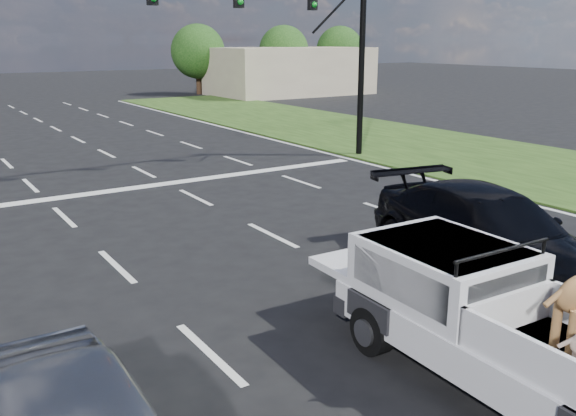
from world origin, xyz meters
The scene contains 10 objects.
ground centered at (0.00, 0.00, 0.00)m, with size 160.00×160.00×0.00m, color black.
road_markings centered at (0.00, 6.56, 0.01)m, with size 17.75×60.00×0.01m.
grass_shoulder_right centered at (13.00, 6.00, 0.03)m, with size 8.00×60.00×0.06m, color #203D13.
traffic_signal centered at (7.20, 10.50, 4.73)m, with size 9.11×0.31×7.00m.
building_right centered at (22.00, 34.00, 1.80)m, with size 12.00×7.00×3.60m, color tan.
tree_far_d centered at (16.00, 38.00, 3.29)m, with size 4.20×4.20×5.40m.
tree_far_e centered at (24.00, 38.00, 3.29)m, with size 4.20×4.20×5.40m.
tree_far_f centered at (30.00, 38.00, 3.29)m, with size 4.20×4.20×5.40m.
pickup_truck centered at (0.88, -2.66, 0.85)m, with size 2.00×4.86×1.80m.
black_coupe centered at (3.76, -0.15, 0.79)m, with size 2.20×5.42×1.57m, color black.
Camera 1 is at (-4.99, -6.92, 4.18)m, focal length 38.00 mm.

